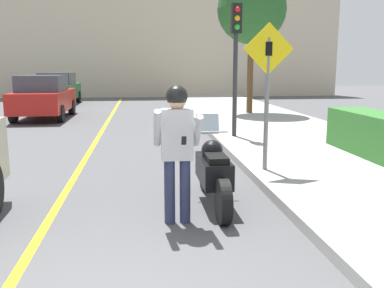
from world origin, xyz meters
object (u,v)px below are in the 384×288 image
at_px(street_tree, 252,9).
at_px(parked_car_red, 44,97).
at_px(traffic_light, 236,45).
at_px(motorcycle, 213,172).
at_px(crossing_sign, 267,83).
at_px(parked_car_green, 58,89).
at_px(person_biker, 177,139).

relative_size(street_tree, parked_car_red, 1.29).
height_order(traffic_light, street_tree, street_tree).
xyz_separation_m(motorcycle, parked_car_red, (-4.79, 11.19, 0.36)).
relative_size(crossing_sign, parked_car_green, 0.62).
bearing_deg(parked_car_red, traffic_light, -43.61).
bearing_deg(traffic_light, street_tree, 71.92).
height_order(street_tree, parked_car_green, street_tree).
bearing_deg(street_tree, person_biker, -108.58).
bearing_deg(street_tree, crossing_sign, -102.58).
xyz_separation_m(motorcycle, traffic_light, (1.46, 5.24, 2.07)).
bearing_deg(motorcycle, parked_car_red, 113.18).
relative_size(traffic_light, parked_car_red, 0.82).
bearing_deg(person_biker, crossing_sign, 49.87).
bearing_deg(crossing_sign, street_tree, 77.42).
distance_m(motorcycle, person_biker, 1.09).
height_order(crossing_sign, parked_car_red, crossing_sign).
bearing_deg(traffic_light, person_biker, -109.06).
distance_m(motorcycle, street_tree, 12.06).
bearing_deg(traffic_light, parked_car_green, 119.43).
distance_m(crossing_sign, traffic_light, 3.89).
height_order(person_biker, parked_car_red, person_biker).
bearing_deg(parked_car_green, person_biker, -75.11).
bearing_deg(parked_car_red, person_biker, -70.49).
bearing_deg(parked_car_red, street_tree, -1.48).
height_order(crossing_sign, parked_car_green, crossing_sign).
height_order(person_biker, parked_car_green, person_biker).
relative_size(motorcycle, street_tree, 0.40).
xyz_separation_m(crossing_sign, parked_car_red, (-6.00, 9.75, -0.88)).
relative_size(crossing_sign, street_tree, 0.48).
relative_size(parked_car_red, parked_car_green, 1.00).
height_order(parked_car_red, parked_car_green, same).
bearing_deg(crossing_sign, traffic_light, 86.16).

